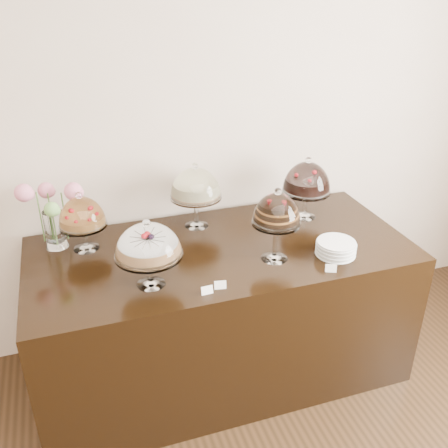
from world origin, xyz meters
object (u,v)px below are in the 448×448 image
object	(u,v)px
flower_vase	(51,210)
cake_stand_cheesecake	(196,186)
plate_stack	(336,248)
display_counter	(221,311)
cake_stand_dark_choco	(307,180)
cake_stand_sugar_sponge	(148,244)
cake_stand_choco_layer	(277,212)
cake_stand_fruit_tart	(82,215)

from	to	relation	value
flower_vase	cake_stand_cheesecake	bearing A→B (deg)	-0.16
flower_vase	plate_stack	xyz separation A→B (m)	(1.49, -0.60, -0.19)
display_counter	cake_stand_dark_choco	world-z (taller)	cake_stand_dark_choco
flower_vase	plate_stack	bearing A→B (deg)	-21.83
cake_stand_cheesecake	plate_stack	xyz separation A→B (m)	(0.65, -0.59, -0.23)
display_counter	cake_stand_sugar_sponge	distance (m)	0.86
cake_stand_choco_layer	cake_stand_dark_choco	bearing A→B (deg)	47.11
display_counter	cake_stand_cheesecake	bearing A→B (deg)	100.62
flower_vase	cake_stand_fruit_tart	bearing A→B (deg)	-26.52
cake_stand_sugar_sponge	cake_stand_dark_choco	world-z (taller)	cake_stand_dark_choco
flower_vase	plate_stack	size ratio (longest dim) A/B	1.82
cake_stand_sugar_sponge	cake_stand_dark_choco	xyz separation A→B (m)	(1.10, 0.46, 0.02)
cake_stand_cheesecake	plate_stack	world-z (taller)	cake_stand_cheesecake
display_counter	plate_stack	bearing A→B (deg)	-25.10
display_counter	flower_vase	distance (m)	1.17
cake_stand_cheesecake	cake_stand_dark_choco	bearing A→B (deg)	-7.78
cake_stand_dark_choco	display_counter	bearing A→B (deg)	-160.83
cake_stand_choco_layer	cake_stand_fruit_tart	xyz separation A→B (m)	(-0.99, 0.44, -0.07)
cake_stand_cheesecake	cake_stand_dark_choco	distance (m)	0.71
display_counter	cake_stand_choco_layer	xyz separation A→B (m)	(0.24, -0.20, 0.74)
cake_stand_fruit_tart	cake_stand_cheesecake	bearing A→B (deg)	6.40
cake_stand_sugar_sponge	plate_stack	xyz separation A→B (m)	(1.04, -0.04, -0.19)
cake_stand_choco_layer	cake_stand_cheesecake	xyz separation A→B (m)	(-0.30, 0.52, -0.02)
cake_stand_cheesecake	flower_vase	size ratio (longest dim) A/B	1.04
cake_stand_cheesecake	flower_vase	world-z (taller)	cake_stand_cheesecake
cake_stand_cheesecake	cake_stand_fruit_tart	size ratio (longest dim) A/B	1.17
cake_stand_choco_layer	plate_stack	bearing A→B (deg)	-11.90
cake_stand_fruit_tart	plate_stack	bearing A→B (deg)	-21.25
flower_vase	display_counter	bearing A→B (deg)	-19.61
cake_stand_sugar_sponge	cake_stand_choco_layer	xyz separation A→B (m)	(0.70, 0.03, 0.05)
cake_stand_dark_choco	plate_stack	world-z (taller)	cake_stand_dark_choco
cake_stand_sugar_sponge	flower_vase	distance (m)	0.71
cake_stand_dark_choco	plate_stack	xyz separation A→B (m)	(-0.05, -0.50, -0.21)
cake_stand_choco_layer	plate_stack	distance (m)	0.43
cake_stand_fruit_tart	plate_stack	world-z (taller)	cake_stand_fruit_tart
plate_stack	cake_stand_sugar_sponge	bearing A→B (deg)	177.94
cake_stand_sugar_sponge	cake_stand_choco_layer	distance (m)	0.70
cake_stand_cheesecake	plate_stack	size ratio (longest dim) A/B	1.90
cake_stand_dark_choco	flower_vase	xyz separation A→B (m)	(-1.54, 0.10, -0.02)
cake_stand_dark_choco	cake_stand_fruit_tart	xyz separation A→B (m)	(-1.38, 0.02, -0.04)
display_counter	cake_stand_choco_layer	bearing A→B (deg)	-39.66
cake_stand_cheesecake	cake_stand_fruit_tart	xyz separation A→B (m)	(-0.68, -0.08, -0.06)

